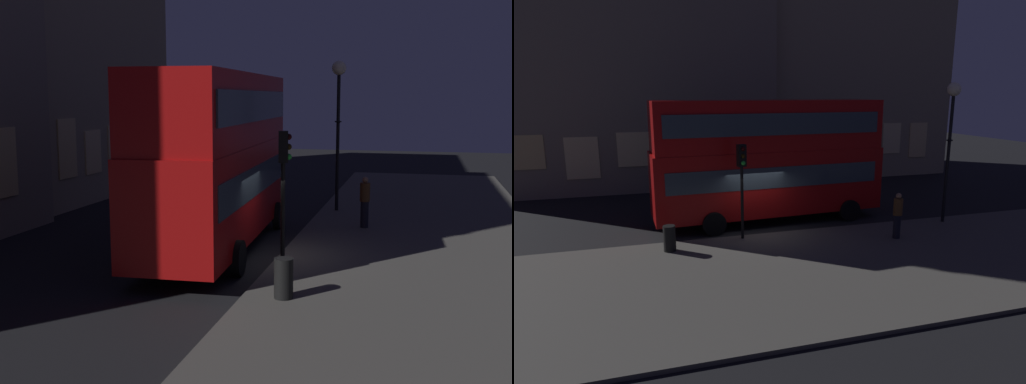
{
  "view_description": "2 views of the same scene",
  "coord_description": "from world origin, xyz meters",
  "views": [
    {
      "loc": [
        -17.84,
        -4.78,
        4.77
      ],
      "look_at": [
        0.47,
        -0.03,
        1.95
      ],
      "focal_mm": 45.12,
      "sensor_mm": 36.0,
      "label": 1
    },
    {
      "loc": [
        -4.54,
        -17.32,
        5.73
      ],
      "look_at": [
        0.86,
        0.72,
        1.49
      ],
      "focal_mm": 30.75,
      "sensor_mm": 36.0,
      "label": 2
    }
  ],
  "objects": [
    {
      "name": "pedestrian",
      "position": [
        5.03,
        -2.86,
        1.06
      ],
      "size": [
        0.36,
        0.36,
        1.83
      ],
      "rotation": [
        0.0,
        0.0,
        2.41
      ],
      "color": "black",
      "rests_on": "sidewalk_slab"
    },
    {
      "name": "litter_bin",
      "position": [
        -3.7,
        -1.77,
        0.6
      ],
      "size": [
        0.45,
        0.45,
        0.95
      ],
      "primitive_type": "cylinder",
      "color": "black",
      "rests_on": "sidewalk_slab"
    },
    {
      "name": "double_decker_bus",
      "position": [
        0.97,
        1.34,
        3.04
      ],
      "size": [
        10.51,
        3.26,
        5.45
      ],
      "rotation": [
        0.0,
        0.0,
        0.05
      ],
      "color": "#9E0C0C",
      "rests_on": "ground"
    },
    {
      "name": "sidewalk_slab",
      "position": [
        0.0,
        -4.86,
        0.06
      ],
      "size": [
        44.0,
        8.16,
        0.12
      ],
      "primitive_type": "cube",
      "color": "#4C4944",
      "rests_on": "ground"
    },
    {
      "name": "ground_plane",
      "position": [
        0.0,
        0.0,
        0.0
      ],
      "size": [
        80.0,
        80.0,
        0.0
      ],
      "primitive_type": "plane",
      "color": "black"
    },
    {
      "name": "street_lamp",
      "position": [
        8.3,
        -1.44,
        4.82
      ],
      "size": [
        0.58,
        0.58,
        6.07
      ],
      "color": "black",
      "rests_on": "sidewalk_slab"
    },
    {
      "name": "traffic_light_near_kerb",
      "position": [
        -0.83,
        -1.15,
        2.81
      ],
      "size": [
        0.37,
        0.39,
        3.73
      ],
      "rotation": [
        0.0,
        0.0,
        0.23
      ],
      "color": "black",
      "rests_on": "sidewalk_slab"
    },
    {
      "name": "building_plain_facade",
      "position": [
        10.13,
        13.85,
        8.38
      ],
      "size": [
        13.34,
        9.02,
        16.75
      ],
      "color": "tan",
      "rests_on": "ground"
    }
  ]
}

